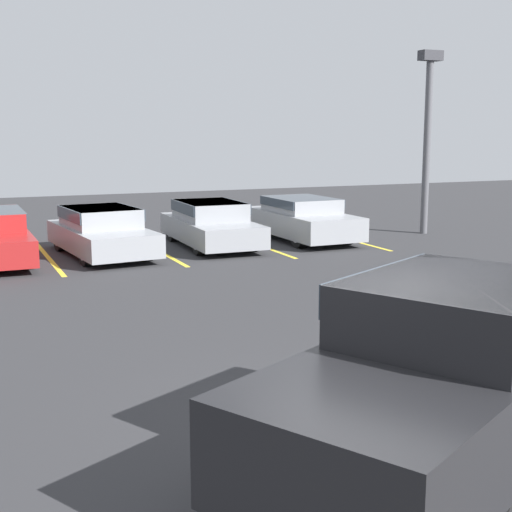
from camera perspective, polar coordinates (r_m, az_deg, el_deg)
name	(u,v)px	position (r m, az deg, el deg)	size (l,w,h in m)	color
ground_plane	(380,433)	(7.88, 9.90, -13.80)	(60.00, 60.00, 0.00)	#2D2D30
stall_stripe_b	(49,258)	(18.65, -16.24, -0.16)	(0.12, 5.09, 0.01)	yellow
stall_stripe_c	(158,251)	(19.20, -7.82, 0.43)	(0.12, 5.09, 0.01)	yellow
stall_stripe_d	(256,244)	(20.14, -0.02, 0.97)	(0.12, 5.09, 0.01)	yellow
stall_stripe_e	(343,238)	(21.42, 6.97, 1.44)	(0.12, 5.09, 0.01)	yellow
pickup_truck	(470,359)	(7.54, 16.78, -7.93)	(6.30, 4.56, 1.78)	black
parked_sedan_b	(101,230)	(18.66, -12.27, 2.05)	(2.20, 4.39, 1.23)	gray
parked_sedan_c	(211,223)	(19.75, -3.66, 2.69)	(1.84, 4.34, 1.24)	gray
parked_sedan_d	(302,218)	(20.88, 3.72, 3.09)	(1.87, 4.30, 1.24)	gray
light_post	(428,128)	(22.67, 13.57, 9.93)	(0.70, 0.36, 5.53)	#515156
wheel_stop_curb	(194,230)	(22.54, -4.95, 2.07)	(1.61, 0.20, 0.14)	#B7B2A8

